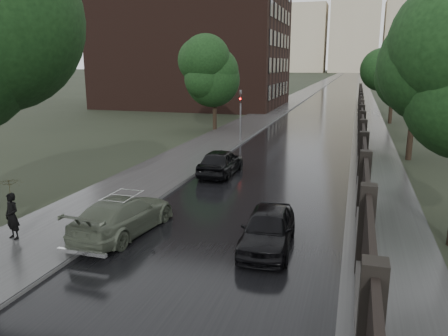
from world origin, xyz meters
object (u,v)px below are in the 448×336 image
car_right_near (268,229)px  pedestrian_umbrella (9,191)px  hatchback_left (221,162)px  volga_sedan (123,215)px  tree_right_c (394,74)px  tree_right_b (416,80)px  traffic_light (241,111)px  tree_left_far (214,72)px

car_right_near → pedestrian_umbrella: 8.65m
hatchback_left → pedestrian_umbrella: size_ratio=1.71×
volga_sedan → car_right_near: volga_sedan is taller
tree_right_c → volga_sedan: size_ratio=1.49×
tree_right_c → hatchback_left: bearing=-112.2°
car_right_near → tree_right_b: bearing=66.4°
tree_right_b → traffic_light: (-11.80, 2.99, -2.55)m
volga_sedan → car_right_near: size_ratio=1.18×
car_right_near → pedestrian_umbrella: pedestrian_umbrella is taller
tree_right_c → tree_left_far: bearing=-147.2°
volga_sedan → pedestrian_umbrella: pedestrian_umbrella is taller
pedestrian_umbrella → volga_sedan: bearing=45.6°
car_right_near → pedestrian_umbrella: bearing=-169.6°
tree_right_c → volga_sedan: 36.19m
tree_right_b → hatchback_left: (-10.26, -7.11, -4.22)m
tree_right_b → tree_right_c: same height
volga_sedan → hatchback_left: hatchback_left is taller
tree_right_c → pedestrian_umbrella: bearing=-111.5°
hatchback_left → car_right_near: bearing=116.0°
traffic_light → car_right_near: bearing=-72.7°
tree_right_b → tree_right_c: bearing=90.0°
traffic_light → volga_sedan: traffic_light is taller
traffic_light → pedestrian_umbrella: (-2.43, -21.03, -0.58)m
car_right_near → tree_right_c: bearing=76.8°
tree_right_b → pedestrian_umbrella: 23.19m
tree_right_c → traffic_light: tree_right_c is taller
tree_right_b → traffic_light: tree_right_b is taller
volga_sedan → hatchback_left: size_ratio=1.10×
tree_left_far → pedestrian_umbrella: size_ratio=2.96×
volga_sedan → pedestrian_umbrella: 3.81m
traffic_light → car_right_near: traffic_light is taller
tree_left_far → pedestrian_umbrella: (1.27, -26.04, -3.42)m
tree_right_b → car_right_near: size_ratio=1.76×
volga_sedan → tree_right_c: bearing=-102.8°
tree_right_b → traffic_light: bearing=165.8°
traffic_light → volga_sedan: 19.26m
tree_left_far → car_right_near: (9.60, -23.99, -4.56)m
tree_right_b → car_right_near: bearing=-110.3°
volga_sedan → pedestrian_umbrella: size_ratio=1.88×
car_right_near → hatchback_left: bearing=112.8°
tree_left_far → car_right_near: bearing=-68.2°
volga_sedan → car_right_near: bearing=-172.8°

